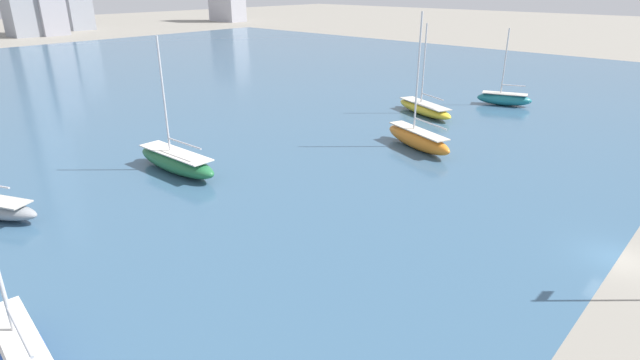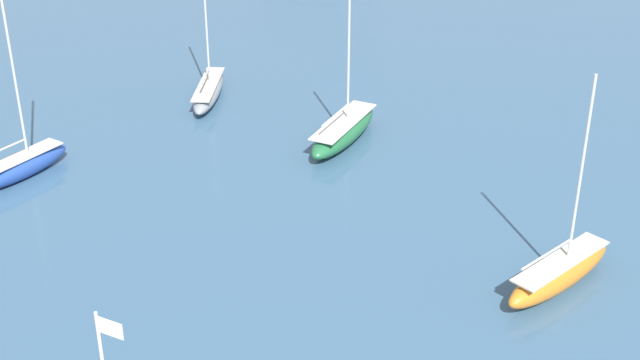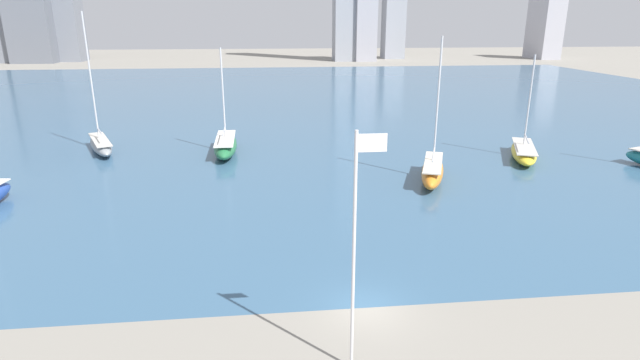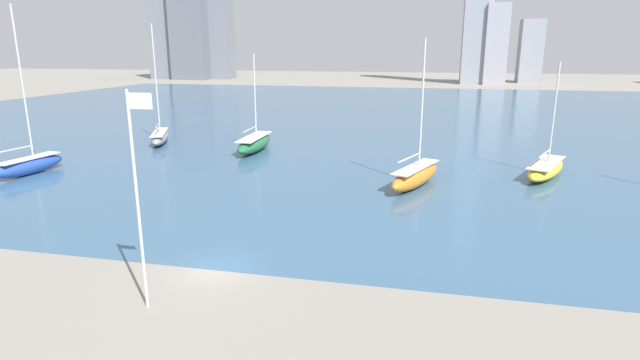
% 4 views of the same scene
% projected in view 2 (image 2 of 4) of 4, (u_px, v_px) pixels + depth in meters
% --- Properties ---
extents(harbor_water, '(180.00, 140.00, 0.00)m').
position_uv_depth(harbor_water, '(575.00, 28.00, 95.10)').
color(harbor_water, '#385B7A').
rests_on(harbor_water, ground_plane).
extents(sailboat_orange, '(5.08, 9.41, 13.01)m').
position_uv_depth(sailboat_orange, '(560.00, 272.00, 51.39)').
color(sailboat_orange, orange).
rests_on(sailboat_orange, harbor_water).
extents(sailboat_blue, '(2.72, 8.13, 16.19)m').
position_uv_depth(sailboat_blue, '(22.00, 164.00, 63.81)').
color(sailboat_blue, '#284CA8').
rests_on(sailboat_blue, harbor_water).
extents(sailboat_green, '(2.67, 10.19, 11.52)m').
position_uv_depth(sailboat_green, '(344.00, 131.00, 69.05)').
color(sailboat_green, '#236B3D').
rests_on(sailboat_green, harbor_water).
extents(sailboat_gray, '(5.75, 9.81, 15.23)m').
position_uv_depth(sailboat_gray, '(209.00, 90.00, 76.94)').
color(sailboat_gray, gray).
rests_on(sailboat_gray, harbor_water).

